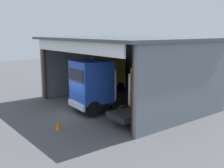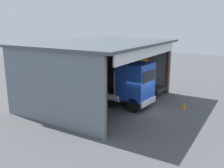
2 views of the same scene
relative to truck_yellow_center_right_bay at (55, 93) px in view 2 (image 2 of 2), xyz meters
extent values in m
plane|color=#4C4C4F|center=(4.27, -5.73, -1.68)|extent=(80.00, 80.00, 0.00)
cube|color=slate|center=(4.27, 3.23, 0.92)|extent=(12.00, 0.24, 5.21)
cube|color=slate|center=(-1.73, -1.25, 0.92)|extent=(0.24, 8.96, 5.21)
cube|color=slate|center=(10.27, -1.25, 0.92)|extent=(0.24, 8.96, 5.21)
cube|color=#474E55|center=(4.27, -1.53, 3.62)|extent=(12.60, 9.52, 0.20)
cylinder|color=#4C2D1E|center=(-1.48, -5.58, 0.92)|extent=(0.24, 0.24, 5.21)
cylinder|color=#4C2D1E|center=(10.02, -5.58, 0.92)|extent=(0.24, 0.24, 5.21)
cube|color=white|center=(4.27, -5.95, 3.17)|extent=(10.80, 0.12, 0.90)
cube|color=yellow|center=(-0.03, 0.39, 0.35)|extent=(2.50, 2.09, 2.46)
cube|color=black|center=(-0.04, 1.44, 0.78)|extent=(2.11, 0.09, 0.74)
cube|color=silver|center=(-0.04, 1.47, -0.98)|extent=(2.36, 0.19, 0.44)
cube|color=#232326|center=(0.00, -1.64, -0.95)|extent=(1.90, 3.72, 0.36)
cylinder|color=silver|center=(-1.13, -0.80, 0.29)|extent=(0.18, 0.18, 2.83)
cylinder|color=silver|center=(1.10, -0.77, 0.29)|extent=(0.18, 0.18, 2.83)
cylinder|color=silver|center=(1.11, -1.33, -0.83)|extent=(0.57, 1.21, 0.56)
cylinder|color=black|center=(-1.12, 0.79, -1.13)|extent=(0.31, 1.11, 1.11)
cylinder|color=black|center=(1.05, 0.82, -1.13)|extent=(0.31, 1.11, 1.11)
cylinder|color=black|center=(-1.09, -1.65, -1.13)|extent=(0.31, 1.11, 1.11)
cylinder|color=black|center=(1.09, -1.63, -1.13)|extent=(0.31, 1.11, 1.11)
cube|color=#1E47B7|center=(4.54, -4.72, 0.63)|extent=(2.68, 2.55, 2.97)
cube|color=black|center=(4.44, -5.92, 1.15)|extent=(2.13, 0.23, 0.89)
cube|color=silver|center=(4.44, -5.95, -0.96)|extent=(2.38, 0.34, 0.44)
cube|color=#232326|center=(4.67, -2.98, -0.93)|extent=(2.12, 3.30, 0.36)
cylinder|color=silver|center=(5.76, -3.48, 0.20)|extent=(0.18, 0.18, 2.61)
cylinder|color=silver|center=(3.52, -3.30, 0.20)|extent=(0.18, 0.18, 2.61)
cylinder|color=silver|center=(3.53, -3.19, -0.81)|extent=(0.65, 1.24, 0.56)
cylinder|color=black|center=(5.60, -5.28, -1.11)|extent=(0.39, 1.17, 1.15)
cylinder|color=black|center=(3.40, -5.10, -1.11)|extent=(0.39, 1.17, 1.15)
cylinder|color=black|center=(5.77, -3.07, -1.11)|extent=(0.39, 1.17, 1.15)
cylinder|color=black|center=(3.57, -2.90, -1.11)|extent=(0.39, 1.17, 1.15)
cube|color=orange|center=(8.63, -2.47, 0.44)|extent=(2.65, 2.24, 2.68)
cube|color=black|center=(8.71, -1.42, 0.91)|extent=(2.14, 0.21, 0.80)
cube|color=silver|center=(8.71, -1.39, -1.00)|extent=(2.40, 0.33, 0.44)
cube|color=#232326|center=(8.52, -4.14, -0.97)|extent=(2.10, 3.17, 0.36)
cylinder|color=silver|center=(7.42, -3.57, 0.14)|extent=(0.18, 0.18, 2.57)
cylinder|color=silver|center=(9.68, -3.73, 0.14)|extent=(0.18, 0.18, 2.57)
cylinder|color=silver|center=(9.67, -3.92, -0.85)|extent=(0.64, 1.24, 0.56)
cylinder|color=black|center=(7.56, -1.98, -1.15)|extent=(0.37, 1.09, 1.07)
cylinder|color=black|center=(9.77, -2.14, -1.15)|extent=(0.37, 1.09, 1.07)
cylinder|color=black|center=(7.41, -4.06, -1.15)|extent=(0.37, 1.09, 1.07)
cylinder|color=black|center=(9.62, -4.22, -1.15)|extent=(0.37, 1.09, 1.07)
cylinder|color=#194CB2|center=(6.58, 2.09, -1.26)|extent=(0.58, 0.58, 0.85)
cube|color=black|center=(2.16, 1.68, -1.18)|extent=(0.90, 0.60, 1.00)
cone|color=orange|center=(6.32, -8.36, -1.40)|extent=(0.36, 0.36, 0.56)
camera|label=1|loc=(20.86, -15.64, 4.18)|focal=44.26mm
camera|label=2|loc=(-13.56, -13.29, 5.32)|focal=39.87mm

